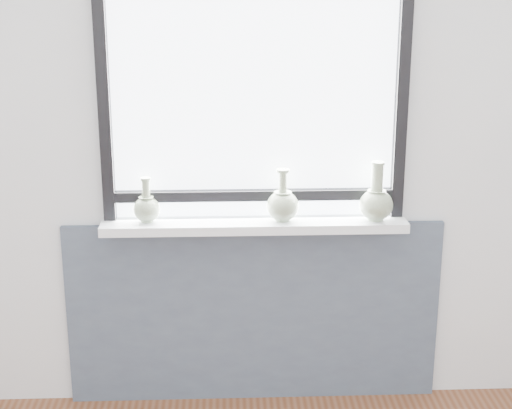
{
  "coord_description": "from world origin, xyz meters",
  "views": [
    {
      "loc": [
        -0.13,
        -1.51,
        1.95
      ],
      "look_at": [
        0.0,
        1.55,
        1.02
      ],
      "focal_mm": 55.0,
      "sensor_mm": 36.0,
      "label": 1
    }
  ],
  "objects_px": {
    "vase_a": "(147,207)",
    "vase_c": "(376,202)",
    "vase_b": "(283,204)",
    "windowsill": "(254,225)"
  },
  "relations": [
    {
      "from": "vase_b",
      "to": "vase_c",
      "type": "bearing_deg",
      "value": -1.25
    },
    {
      "from": "vase_a",
      "to": "vase_b",
      "type": "bearing_deg",
      "value": -1.01
    },
    {
      "from": "vase_b",
      "to": "vase_c",
      "type": "xyz_separation_m",
      "value": [
        0.4,
        -0.01,
        0.01
      ]
    },
    {
      "from": "windowsill",
      "to": "vase_c",
      "type": "height_order",
      "value": "vase_c"
    },
    {
      "from": "windowsill",
      "to": "vase_a",
      "type": "distance_m",
      "value": 0.47
    },
    {
      "from": "windowsill",
      "to": "vase_b",
      "type": "relative_size",
      "value": 5.78
    },
    {
      "from": "windowsill",
      "to": "vase_b",
      "type": "height_order",
      "value": "vase_b"
    },
    {
      "from": "vase_a",
      "to": "vase_b",
      "type": "relative_size",
      "value": 0.85
    },
    {
      "from": "vase_a",
      "to": "vase_c",
      "type": "height_order",
      "value": "vase_c"
    },
    {
      "from": "windowsill",
      "to": "vase_c",
      "type": "relative_size",
      "value": 5.11
    }
  ]
}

